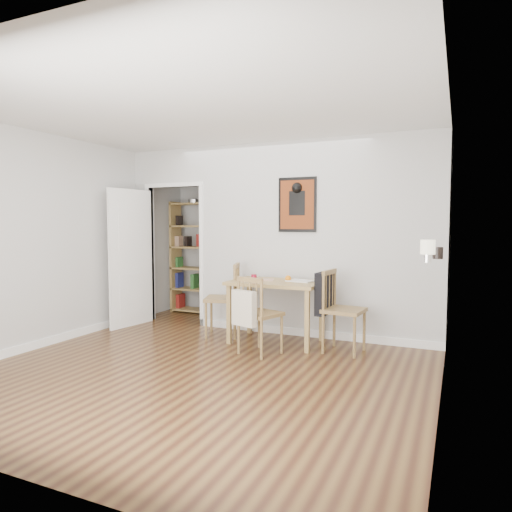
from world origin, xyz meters
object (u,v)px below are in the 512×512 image
at_px(fireplace, 434,316).
at_px(orange_fruit, 288,278).
at_px(ceramic_jar_a, 438,253).
at_px(dining_table, 276,288).
at_px(chair_left, 223,300).
at_px(bookshelf, 194,258).
at_px(chair_front, 259,314).
at_px(ceramic_jar_b, 437,252).
at_px(red_glass, 254,278).
at_px(notebook, 301,281).
at_px(mantel_lamp, 428,248).
at_px(chair_right, 342,310).

distance_m(fireplace, orange_fruit, 1.89).
bearing_deg(ceramic_jar_a, dining_table, 163.08).
distance_m(chair_left, orange_fruit, 0.98).
bearing_deg(bookshelf, chair_front, -42.63).
height_order(dining_table, orange_fruit, orange_fruit).
distance_m(dining_table, bookshelf, 2.38).
bearing_deg(orange_fruit, ceramic_jar_b, -14.29).
distance_m(red_glass, notebook, 0.59).
relative_size(chair_left, notebook, 3.07).
xyz_separation_m(chair_left, mantel_lamp, (2.62, -1.07, 0.79)).
height_order(dining_table, fireplace, fireplace).
distance_m(chair_right, notebook, 0.67).
height_order(chair_front, ceramic_jar_a, ceramic_jar_a).
xyz_separation_m(chair_right, notebook, (-0.57, 0.19, 0.29)).
relative_size(dining_table, ceramic_jar_b, 11.15).
relative_size(fireplace, orange_fruit, 16.68).
distance_m(chair_right, fireplace, 1.17).
distance_m(chair_right, bookshelf, 3.20).
relative_size(notebook, ceramic_jar_b, 3.11).
height_order(chair_right, orange_fruit, chair_right).
bearing_deg(chair_front, dining_table, 92.11).
xyz_separation_m(fireplace, notebook, (-1.59, 0.76, 0.17)).
xyz_separation_m(fireplace, orange_fruit, (-1.74, 0.70, 0.20)).
bearing_deg(mantel_lamp, ceramic_jar_a, 82.09).
bearing_deg(chair_left, fireplace, -14.28).
xyz_separation_m(chair_front, orange_fruit, (0.13, 0.61, 0.36)).
xyz_separation_m(dining_table, bookshelf, (-1.99, 1.28, 0.24)).
distance_m(dining_table, fireplace, 2.00).
distance_m(bookshelf, orange_fruit, 2.48).
bearing_deg(notebook, ceramic_jar_b, -17.30).
distance_m(ceramic_jar_a, ceramic_jar_b, 0.18).
relative_size(chair_left, fireplace, 0.78).
bearing_deg(chair_right, chair_left, 176.18).
xyz_separation_m(chair_right, bookshelf, (-2.86, 1.38, 0.43)).
relative_size(chair_front, ceramic_jar_b, 8.84).
relative_size(bookshelf, fireplace, 1.50).
bearing_deg(notebook, ceramic_jar_a, -22.74).
bearing_deg(bookshelf, notebook, -27.44).
distance_m(dining_table, red_glass, 0.31).
xyz_separation_m(orange_fruit, ceramic_jar_a, (1.76, -0.62, 0.40)).
distance_m(chair_front, mantel_lamp, 2.06).
bearing_deg(dining_table, orange_fruit, 16.32).
bearing_deg(chair_front, notebook, 67.51).
distance_m(dining_table, chair_right, 0.89).
xyz_separation_m(bookshelf, ceramic_jar_b, (3.88, -1.68, 0.29)).
distance_m(mantel_lamp, ceramic_jar_b, 0.65).
height_order(notebook, mantel_lamp, mantel_lamp).
xyz_separation_m(chair_right, red_glass, (-1.12, -0.02, 0.32)).
bearing_deg(chair_front, fireplace, -2.77).
distance_m(chair_left, chair_right, 1.65).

